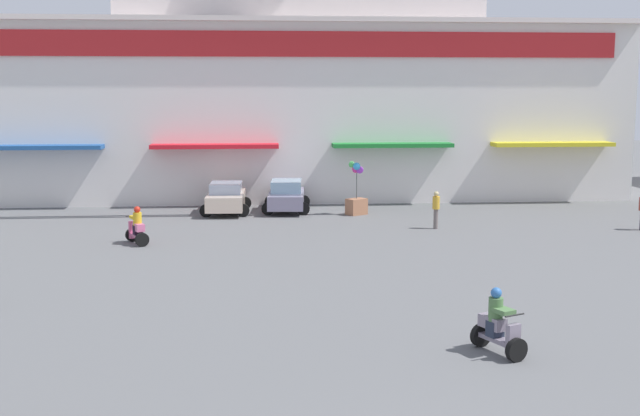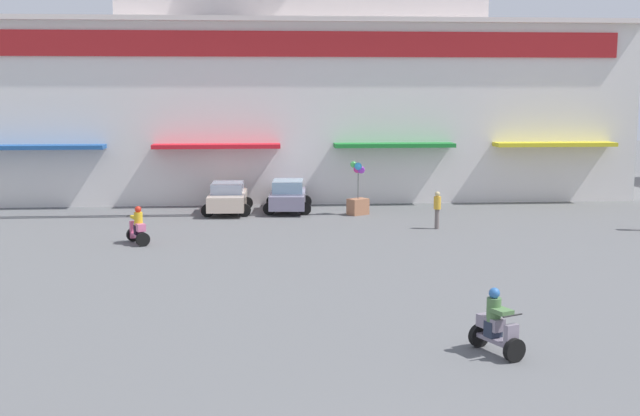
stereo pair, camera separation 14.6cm
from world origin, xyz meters
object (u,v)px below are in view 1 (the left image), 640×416
Objects in this scene: parked_car_0 at (226,198)px; parked_car_1 at (286,196)px; balloon_vendor_cart at (356,196)px; scooter_rider_2 at (137,228)px; scooter_rider_6 at (498,327)px; pedestrian_0 at (436,207)px.

parked_car_0 is 0.96× the size of parked_car_1.
balloon_vendor_cart is at bearing -9.18° from parked_car_0.
balloon_vendor_cart is (9.15, 6.38, 0.27)m from scooter_rider_2.
parked_car_1 is 9.73m from scooter_rider_2.
scooter_rider_6 reaches higher than scooter_rider_2.
balloon_vendor_cart is (-2.83, 4.03, -0.04)m from pedestrian_0.
scooter_rider_2 is at bearing -145.10° from balloon_vendor_cart.
pedestrian_0 reaches higher than parked_car_1.
pedestrian_0 is (2.22, 15.75, 0.30)m from scooter_rider_6.
scooter_rider_6 reaches higher than parked_car_0.
scooter_rider_2 is 0.59× the size of balloon_vendor_cart.
pedestrian_0 is 0.63× the size of balloon_vendor_cart.
scooter_rider_6 is 0.94× the size of pedestrian_0.
pedestrian_0 reaches higher than scooter_rider_2.
parked_car_1 is at bearing 138.42° from pedestrian_0.
scooter_rider_2 is 11.15m from balloon_vendor_cart.
scooter_rider_6 is at bearing -98.02° from pedestrian_0.
pedestrian_0 is at bearing -29.42° from parked_car_0.
pedestrian_0 is (8.88, -5.01, 0.18)m from parked_car_0.
balloon_vendor_cart is (6.05, -0.98, 0.14)m from parked_car_0.
parked_car_1 is at bearing 100.23° from scooter_rider_6.
parked_car_0 is 21.80m from scooter_rider_6.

